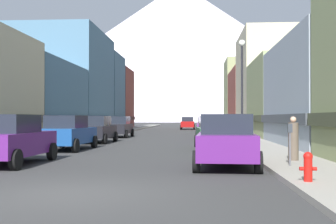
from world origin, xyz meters
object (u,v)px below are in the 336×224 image
at_px(car_left_2, 96,129).
at_px(car_driving_0, 188,123).
at_px(streetlamp_right, 242,76).
at_px(car_right_2, 210,128).
at_px(potted_plant_2, 2,140).
at_px(car_left_0, 10,139).
at_px(car_left_3, 119,127).
at_px(car_right_1, 215,132).
at_px(car_right_0, 226,140).
at_px(fire_hydrant_near, 308,166).
at_px(pedestrian_1, 240,128).
at_px(pedestrian_2, 240,127).
at_px(pedestrian_0, 293,140).
at_px(parking_meter_near, 290,138).
at_px(car_right_3, 207,126).
at_px(car_left_1, 68,133).

height_order(car_left_2, car_driving_0, same).
xyz_separation_m(car_left_2, streetlamp_right, (9.15, -3.97, 3.09)).
distance_m(car_right_2, potted_plant_2, 15.52).
bearing_deg(car_left_0, car_left_3, 90.00).
relative_size(car_left_2, car_right_1, 0.99).
distance_m(car_right_0, car_right_2, 17.63).
height_order(car_right_0, fire_hydrant_near, car_right_0).
bearing_deg(car_right_1, pedestrian_1, 77.87).
bearing_deg(pedestrian_2, pedestrian_0, -90.00).
bearing_deg(pedestrian_0, car_right_0, -157.73).
relative_size(fire_hydrant_near, parking_meter_near, 0.53).
xyz_separation_m(car_left_0, potted_plant_2, (-3.20, 6.21, -0.37)).
bearing_deg(car_right_3, pedestrian_2, -69.26).
bearing_deg(streetlamp_right, pedestrian_2, 85.01).
distance_m(car_left_2, pedestrian_1, 11.87).
bearing_deg(pedestrian_2, potted_plant_2, -134.87).
distance_m(car_driving_0, fire_hydrant_near, 50.52).
xyz_separation_m(car_left_1, car_right_1, (7.60, 1.24, 0.00)).
relative_size(car_left_0, pedestrian_0, 2.83).
xyz_separation_m(pedestrian_0, pedestrian_2, (0.00, 18.80, 0.07)).
xyz_separation_m(car_left_2, parking_meter_near, (9.55, -14.22, 0.11)).
height_order(car_left_0, potted_plant_2, car_left_0).
bearing_deg(car_right_3, pedestrian_0, -84.46).
height_order(car_right_0, potted_plant_2, car_right_0).
distance_m(fire_hydrant_near, pedestrian_0, 5.18).
height_order(car_left_2, streetlamp_right, streetlamp_right).
xyz_separation_m(car_left_3, pedestrian_0, (10.05, -20.56, -0.04)).
bearing_deg(car_right_0, car_right_3, 89.99).
bearing_deg(car_right_0, pedestrian_0, 22.27).
bearing_deg(pedestrian_1, parking_meter_near, -91.39).
bearing_deg(car_left_2, car_left_0, -90.00).
bearing_deg(car_left_3, pedestrian_0, -63.95).
relative_size(car_right_1, streetlamp_right, 0.76).
relative_size(car_left_2, pedestrian_2, 2.60).
relative_size(car_left_2, pedestrian_0, 2.84).
distance_m(car_left_2, parking_meter_near, 17.13).
bearing_deg(pedestrian_1, potted_plant_2, -134.93).
bearing_deg(parking_meter_near, streetlamp_right, 92.23).
relative_size(pedestrian_0, pedestrian_2, 0.92).
bearing_deg(fire_hydrant_near, car_right_1, 97.56).
distance_m(car_left_0, pedestrian_2, 21.95).
height_order(car_right_3, potted_plant_2, car_right_3).
xyz_separation_m(car_left_2, pedestrian_2, (10.05, 6.34, 0.04)).
height_order(car_left_2, potted_plant_2, car_left_2).
height_order(car_right_0, car_right_1, same).
bearing_deg(streetlamp_right, fire_hydrant_near, -89.58).
xyz_separation_m(car_left_2, pedestrian_0, (10.05, -12.46, -0.04)).
xyz_separation_m(car_left_3, car_right_1, (7.60, -13.21, 0.00)).
distance_m(car_right_2, pedestrian_1, 3.26).
distance_m(car_right_1, car_right_2, 9.27).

